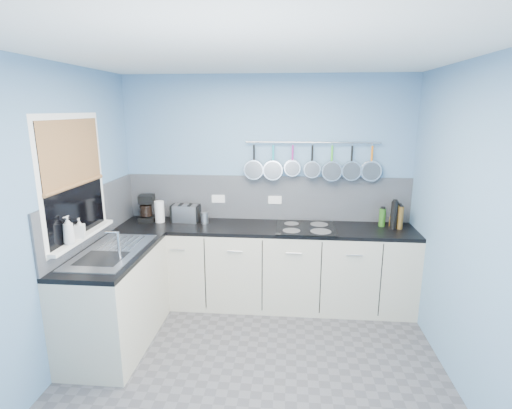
% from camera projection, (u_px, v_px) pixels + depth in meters
% --- Properties ---
extents(floor, '(3.20, 3.00, 0.02)m').
position_uv_depth(floor, '(254.00, 371.00, 3.29)').
color(floor, '#47474C').
rests_on(floor, ground).
extents(ceiling, '(3.20, 3.00, 0.02)m').
position_uv_depth(ceiling, '(253.00, 52.00, 2.69)').
color(ceiling, white).
rests_on(ceiling, ground).
extents(wall_back, '(3.20, 0.02, 2.50)m').
position_uv_depth(wall_back, '(266.00, 189.00, 4.45)').
color(wall_back, '#5A83AB').
rests_on(wall_back, ground).
extents(wall_front, '(3.20, 0.02, 2.50)m').
position_uv_depth(wall_front, '(217.00, 342.00, 1.53)').
color(wall_front, '#5A83AB').
rests_on(wall_front, ground).
extents(wall_left, '(0.02, 3.00, 2.50)m').
position_uv_depth(wall_left, '(53.00, 223.00, 3.13)').
color(wall_left, '#5A83AB').
rests_on(wall_left, ground).
extents(wall_right, '(0.02, 3.00, 2.50)m').
position_uv_depth(wall_right, '(474.00, 234.00, 2.85)').
color(wall_right, '#5A83AB').
rests_on(wall_right, ground).
extents(backsplash_back, '(3.20, 0.02, 0.50)m').
position_uv_depth(backsplash_back, '(266.00, 198.00, 4.45)').
color(backsplash_back, slate).
rests_on(backsplash_back, wall_back).
extents(backsplash_left, '(0.02, 1.80, 0.50)m').
position_uv_depth(backsplash_left, '(94.00, 215.00, 3.73)').
color(backsplash_left, slate).
rests_on(backsplash_left, wall_left).
extents(cabinet_run_back, '(3.20, 0.60, 0.86)m').
position_uv_depth(cabinet_run_back, '(264.00, 267.00, 4.35)').
color(cabinet_run_back, '#BCB5A0').
rests_on(cabinet_run_back, ground).
extents(worktop_back, '(3.20, 0.60, 0.04)m').
position_uv_depth(worktop_back, '(264.00, 228.00, 4.24)').
color(worktop_back, black).
rests_on(worktop_back, cabinet_run_back).
extents(cabinet_run_left, '(0.60, 1.20, 0.86)m').
position_uv_depth(cabinet_run_left, '(116.00, 300.00, 3.59)').
color(cabinet_run_left, '#BCB5A0').
rests_on(cabinet_run_left, ground).
extents(worktop_left, '(0.60, 1.20, 0.04)m').
position_uv_depth(worktop_left, '(112.00, 254.00, 3.48)').
color(worktop_left, black).
rests_on(worktop_left, cabinet_run_left).
extents(window_frame, '(0.01, 1.00, 1.10)m').
position_uv_depth(window_frame, '(74.00, 179.00, 3.35)').
color(window_frame, white).
rests_on(window_frame, wall_left).
extents(window_glass, '(0.01, 0.90, 1.00)m').
position_uv_depth(window_glass, '(74.00, 179.00, 3.35)').
color(window_glass, black).
rests_on(window_glass, wall_left).
extents(bamboo_blind, '(0.01, 0.90, 0.55)m').
position_uv_depth(bamboo_blind, '(72.00, 153.00, 3.29)').
color(bamboo_blind, '#9F6834').
rests_on(bamboo_blind, wall_left).
extents(window_sill, '(0.10, 0.98, 0.03)m').
position_uv_depth(window_sill, '(83.00, 236.00, 3.47)').
color(window_sill, white).
rests_on(window_sill, wall_left).
extents(sink_unit, '(0.50, 0.95, 0.01)m').
position_uv_depth(sink_unit, '(111.00, 251.00, 3.48)').
color(sink_unit, silver).
rests_on(sink_unit, worktop_left).
extents(mixer_tap, '(0.12, 0.08, 0.26)m').
position_uv_depth(mixer_tap, '(119.00, 245.00, 3.26)').
color(mixer_tap, silver).
rests_on(mixer_tap, worktop_left).
extents(socket_left, '(0.15, 0.01, 0.09)m').
position_uv_depth(socket_left, '(218.00, 199.00, 4.49)').
color(socket_left, white).
rests_on(socket_left, backsplash_back).
extents(socket_right, '(0.15, 0.01, 0.09)m').
position_uv_depth(socket_right, '(275.00, 200.00, 4.44)').
color(socket_right, white).
rests_on(socket_right, backsplash_back).
extents(pot_rail, '(1.45, 0.02, 0.02)m').
position_uv_depth(pot_rail, '(313.00, 143.00, 4.22)').
color(pot_rail, silver).
rests_on(pot_rail, wall_back).
extents(soap_bottle_a, '(0.11, 0.11, 0.24)m').
position_uv_depth(soap_bottle_a, '(68.00, 230.00, 3.20)').
color(soap_bottle_a, white).
rests_on(soap_bottle_a, window_sill).
extents(soap_bottle_b, '(0.10, 0.10, 0.17)m').
position_uv_depth(soap_bottle_b, '(80.00, 228.00, 3.37)').
color(soap_bottle_b, white).
rests_on(soap_bottle_b, window_sill).
extents(paper_towel, '(0.14, 0.14, 0.24)m').
position_uv_depth(paper_towel, '(160.00, 212.00, 4.37)').
color(paper_towel, white).
rests_on(paper_towel, worktop_back).
extents(coffee_maker, '(0.19, 0.21, 0.30)m').
position_uv_depth(coffee_maker, '(147.00, 208.00, 4.39)').
color(coffee_maker, black).
rests_on(coffee_maker, worktop_back).
extents(toaster, '(0.31, 0.19, 0.19)m').
position_uv_depth(toaster, '(186.00, 213.00, 4.39)').
color(toaster, silver).
rests_on(toaster, worktop_back).
extents(canister, '(0.11, 0.11, 0.12)m').
position_uv_depth(canister, '(205.00, 218.00, 4.33)').
color(canister, silver).
rests_on(canister, worktop_back).
extents(hob, '(0.62, 0.55, 0.01)m').
position_uv_depth(hob, '(306.00, 228.00, 4.15)').
color(hob, black).
rests_on(hob, worktop_back).
extents(pan_0, '(0.22, 0.08, 0.41)m').
position_uv_depth(pan_0, '(254.00, 161.00, 4.32)').
color(pan_0, silver).
rests_on(pan_0, pot_rail).
extents(pan_1, '(0.22, 0.09, 0.41)m').
position_uv_depth(pan_1, '(273.00, 161.00, 4.30)').
color(pan_1, silver).
rests_on(pan_1, pot_rail).
extents(pan_2, '(0.18, 0.07, 0.37)m').
position_uv_depth(pan_2, '(293.00, 159.00, 4.28)').
color(pan_2, silver).
rests_on(pan_2, pot_rail).
extents(pan_3, '(0.18, 0.10, 0.37)m').
position_uv_depth(pan_3, '(312.00, 160.00, 4.26)').
color(pan_3, silver).
rests_on(pan_3, pot_rail).
extents(pan_4, '(0.22, 0.09, 0.41)m').
position_uv_depth(pan_4, '(332.00, 162.00, 4.24)').
color(pan_4, silver).
rests_on(pan_4, pot_rail).
extents(pan_5, '(0.21, 0.07, 0.40)m').
position_uv_depth(pan_5, '(352.00, 162.00, 4.22)').
color(pan_5, silver).
rests_on(pan_5, pot_rail).
extents(pan_6, '(0.22, 0.06, 0.41)m').
position_uv_depth(pan_6, '(372.00, 162.00, 4.21)').
color(pan_6, silver).
rests_on(pan_6, pot_rail).
extents(condiment_0, '(0.07, 0.07, 0.23)m').
position_uv_depth(condiment_0, '(398.00, 216.00, 4.21)').
color(condiment_0, olive).
rests_on(condiment_0, worktop_back).
extents(condiment_1, '(0.06, 0.06, 0.11)m').
position_uv_depth(condiment_1, '(392.00, 221.00, 4.23)').
color(condiment_1, '#8C5914').
rests_on(condiment_1, worktop_back).
extents(condiment_2, '(0.07, 0.07, 0.19)m').
position_uv_depth(condiment_2, '(382.00, 217.00, 4.22)').
color(condiment_2, '#265919').
rests_on(condiment_2, worktop_back).
extents(condiment_3, '(0.06, 0.06, 0.24)m').
position_uv_depth(condiment_3, '(400.00, 218.00, 4.11)').
color(condiment_3, brown).
rests_on(condiment_3, worktop_back).
extents(condiment_4, '(0.07, 0.07, 0.29)m').
position_uv_depth(condiment_4, '(394.00, 215.00, 4.12)').
color(condiment_4, black).
rests_on(condiment_4, worktop_back).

